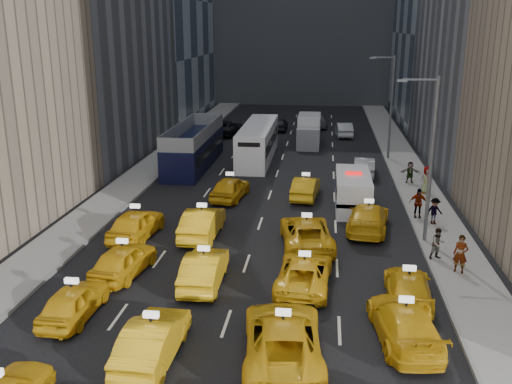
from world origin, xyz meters
TOP-DOWN VIEW (x-y plane):
  - ground at (0.00, 0.00)m, footprint 160.00×160.00m
  - sidewalk_west at (-10.50, 25.00)m, footprint 3.00×90.00m
  - sidewalk_east at (10.50, 25.00)m, footprint 3.00×90.00m
  - curb_west at (-9.05, 25.00)m, footprint 0.15×90.00m
  - curb_east at (9.05, 25.00)m, footprint 0.15×90.00m
  - streetlight_near at (9.18, 12.00)m, footprint 2.15×0.22m
  - streetlight_far at (9.18, 32.00)m, footprint 2.15×0.22m
  - taxi_4 at (-6.23, 1.74)m, footprint 1.78×4.19m
  - taxi_5 at (-2.16, -0.80)m, footprint 1.74×4.73m
  - taxi_6 at (2.44, -0.25)m, footprint 3.30×6.15m
  - taxi_7 at (6.88, 1.53)m, footprint 2.74×5.42m
  - taxi_8 at (-5.62, 5.94)m, footprint 2.39×4.67m
  - taxi_9 at (-1.61, 5.44)m, footprint 1.74×4.72m
  - taxi_10 at (2.96, 5.73)m, footprint 2.64×5.16m
  - taxi_11 at (7.44, 4.74)m, footprint 2.20×4.82m
  - taxi_12 at (-6.60, 10.80)m, footprint 2.32×4.97m
  - taxi_13 at (-2.98, 11.44)m, footprint 1.81×5.01m
  - taxi_14 at (2.88, 10.66)m, footprint 3.34×5.91m
  - taxi_15 at (6.33, 13.58)m, footprint 2.91×5.65m
  - taxi_16 at (-2.61, 18.72)m, footprint 2.45×4.80m
  - taxi_17 at (2.51, 19.59)m, footprint 1.98×4.59m
  - nypd_van at (5.61, 17.70)m, footprint 2.81×5.87m
  - double_decker at (-7.13, 27.67)m, footprint 3.55×12.21m
  - city_bus at (-2.11, 30.76)m, footprint 3.72×12.16m
  - box_truck at (2.14, 37.52)m, footprint 2.76×6.48m
  - misc_car_0 at (6.88, 26.21)m, footprint 1.88×4.58m
  - misc_car_1 at (-6.85, 41.84)m, footprint 3.26×5.94m
  - misc_car_2 at (2.84, 47.67)m, footprint 2.34×5.12m
  - misc_car_3 at (-1.34, 45.15)m, footprint 1.72×4.13m
  - misc_car_4 at (5.71, 42.42)m, footprint 1.90×4.67m
  - pedestrian_0 at (10.25, 7.86)m, footprint 0.80×0.69m
  - pedestrian_1 at (9.50, 9.42)m, footprint 0.89×0.71m
  - pedestrian_2 at (10.26, 14.76)m, footprint 1.11×0.81m
  - pedestrian_3 at (9.45, 15.84)m, footprint 1.08×0.50m
  - pedestrian_4 at (10.82, 21.26)m, footprint 1.03×0.73m
  - pedestrian_5 at (10.08, 23.93)m, footprint 1.49×0.48m

SIDE VIEW (x-z plane):
  - ground at x=0.00m, z-range 0.00..0.00m
  - sidewalk_west at x=-10.50m, z-range 0.00..0.15m
  - sidewalk_east at x=10.50m, z-range 0.00..0.15m
  - curb_west at x=-9.05m, z-range 0.00..0.18m
  - curb_east at x=9.05m, z-range 0.00..0.18m
  - taxi_11 at x=7.44m, z-range 0.00..1.37m
  - taxi_10 at x=2.96m, z-range 0.00..1.40m
  - misc_car_3 at x=-1.34m, z-range 0.00..1.40m
  - taxi_4 at x=-6.23m, z-range 0.00..1.41m
  - misc_car_2 at x=2.84m, z-range 0.00..1.45m
  - taxi_17 at x=2.51m, z-range 0.00..1.47m
  - misc_car_0 at x=6.88m, z-range 0.00..1.48m
  - misc_car_4 at x=5.71m, z-range 0.00..1.51m
  - taxi_7 at x=6.88m, z-range 0.00..1.51m
  - taxi_8 at x=-5.62m, z-range 0.00..1.52m
  - taxi_9 at x=-1.61m, z-range 0.00..1.54m
  - taxi_5 at x=-2.16m, z-range 0.00..1.55m
  - taxi_14 at x=2.88m, z-range 0.00..1.56m
  - taxi_16 at x=-2.61m, z-range 0.00..1.56m
  - taxi_15 at x=6.33m, z-range 0.00..1.57m
  - misc_car_1 at x=-6.85m, z-range 0.00..1.57m
  - taxi_13 at x=-2.98m, z-range 0.00..1.64m
  - taxi_6 at x=2.44m, z-range 0.00..1.64m
  - taxi_12 at x=-6.60m, z-range 0.00..1.65m
  - pedestrian_5 at x=10.08m, z-range 0.15..1.73m
  - pedestrian_2 at x=10.26m, z-range 0.15..1.74m
  - pedestrian_1 at x=9.50m, z-range 0.15..1.75m
  - pedestrian_3 at x=9.45m, z-range 0.15..1.98m
  - pedestrian_0 at x=10.25m, z-range 0.15..2.01m
  - nypd_van at x=5.61m, z-range -0.12..2.31m
  - pedestrian_4 at x=10.82m, z-range 0.15..2.06m
  - box_truck at x=2.14m, z-range -0.03..2.85m
  - city_bus at x=-2.11m, z-range -0.01..3.08m
  - double_decker at x=-7.13m, z-range -0.01..3.49m
  - streetlight_near at x=9.18m, z-range 0.42..9.42m
  - streetlight_far at x=9.18m, z-range 0.42..9.42m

